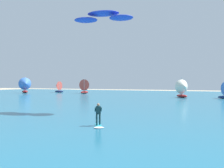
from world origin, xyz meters
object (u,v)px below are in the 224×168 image
sailboat_outermost (183,88)px  sailboat_leading (85,86)px  sailboat_mid_left (58,87)px  sailboat_far_right (25,85)px  kite (103,17)px  kitesurfer (98,118)px

sailboat_outermost → sailboat_leading: size_ratio=0.93×
sailboat_mid_left → sailboat_outermost: bearing=-17.1°
sailboat_far_right → sailboat_mid_left: bearing=55.5°
kite → sailboat_far_right: kite is taller
sailboat_leading → sailboat_outermost: bearing=-18.1°
kitesurfer → sailboat_leading: bearing=120.7°
sailboat_far_right → sailboat_leading: bearing=16.5°
kitesurfer → sailboat_leading: sailboat_leading is taller
sailboat_mid_left → sailboat_far_right: (-5.82, -8.47, 0.59)m
kite → sailboat_mid_left: kite is taller
kite → sailboat_mid_left: bearing=131.1°
sailboat_leading → sailboat_mid_left: bearing=165.3°
sailboat_far_right → kite: bearing=-38.2°
kitesurfer → sailboat_leading: size_ratio=0.42×
kite → sailboat_far_right: size_ratio=1.31×
kitesurfer → kite: bearing=113.3°
sailboat_outermost → sailboat_mid_left: bearing=162.9°
sailboat_far_right → sailboat_outermost: 47.18m
sailboat_mid_left → kite: bearing=-48.9°
kitesurfer → sailboat_far_right: (-45.62, 41.39, 1.84)m
sailboat_outermost → sailboat_leading: sailboat_leading is taller
kite → sailboat_leading: bearing=122.2°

